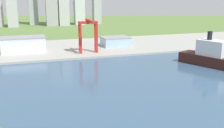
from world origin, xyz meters
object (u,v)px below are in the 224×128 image
port_crane_red (88,29)px  warehouse_main (24,44)px  cargo_ship (215,57)px  warehouse_annex (115,41)px

port_crane_red → warehouse_main: bearing=158.1°
cargo_ship → warehouse_annex: size_ratio=2.09×
port_crane_red → warehouse_annex: port_crane_red is taller
port_crane_red → warehouse_main: (-78.34, 31.55, -20.13)m
warehouse_main → cargo_ship: bearing=-34.3°
cargo_ship → warehouse_annex: bearing=115.5°
cargo_ship → warehouse_annex: cargo_ship is taller
cargo_ship → port_crane_red: bearing=138.8°
cargo_ship → port_crane_red: size_ratio=1.93×
port_crane_red → warehouse_annex: bearing=37.6°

